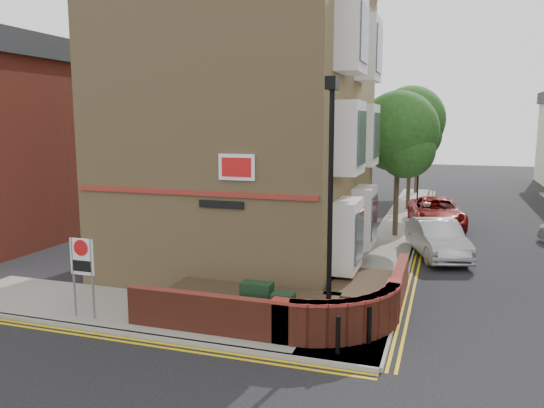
{
  "coord_description": "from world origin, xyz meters",
  "views": [
    {
      "loc": [
        4.19,
        -11.0,
        5.4
      ],
      "look_at": [
        -0.79,
        4.0,
        2.94
      ],
      "focal_mm": 35.0,
      "sensor_mm": 36.0,
      "label": 1
    }
  ],
  "objects_px": {
    "lamppost": "(330,209)",
    "silver_car_near": "(437,239)",
    "utility_cabinet_large": "(257,305)",
    "zone_sign": "(82,263)"
  },
  "relations": [
    {
      "from": "lamppost",
      "to": "silver_car_near",
      "type": "distance_m",
      "value": 10.27
    },
    {
      "from": "lamppost",
      "to": "utility_cabinet_large",
      "type": "relative_size",
      "value": 5.25
    },
    {
      "from": "utility_cabinet_large",
      "to": "zone_sign",
      "type": "distance_m",
      "value": 4.86
    },
    {
      "from": "lamppost",
      "to": "utility_cabinet_large",
      "type": "distance_m",
      "value": 3.24
    },
    {
      "from": "zone_sign",
      "to": "utility_cabinet_large",
      "type": "bearing_deg",
      "value": 9.69
    },
    {
      "from": "zone_sign",
      "to": "silver_car_near",
      "type": "bearing_deg",
      "value": 49.13
    },
    {
      "from": "utility_cabinet_large",
      "to": "silver_car_near",
      "type": "distance_m",
      "value": 10.45
    },
    {
      "from": "lamppost",
      "to": "zone_sign",
      "type": "bearing_deg",
      "value": -173.93
    },
    {
      "from": "utility_cabinet_large",
      "to": "silver_car_near",
      "type": "bearing_deg",
      "value": 65.97
    },
    {
      "from": "lamppost",
      "to": "silver_car_near",
      "type": "relative_size",
      "value": 1.39
    }
  ]
}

